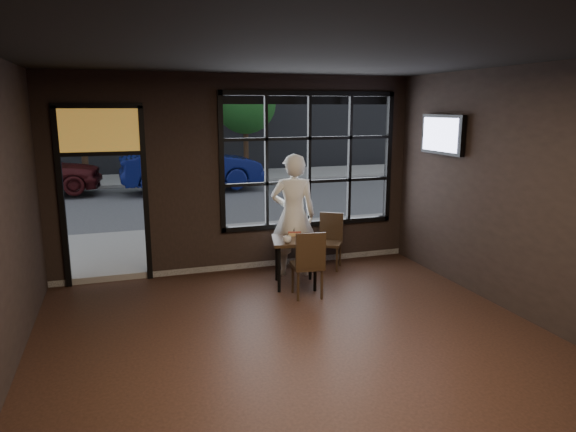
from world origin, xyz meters
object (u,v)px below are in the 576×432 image
object	(u,v)px
man	(293,215)
navy_car	(192,166)
cafe_table	(295,262)
chair_near	(307,263)

from	to	relation	value
man	navy_car	world-z (taller)	man
cafe_table	navy_car	size ratio (longest dim) A/B	0.17
chair_near	navy_car	world-z (taller)	navy_car
cafe_table	navy_car	xyz separation A→B (m)	(-0.26, 9.49, 0.46)
cafe_table	chair_near	world-z (taller)	chair_near
navy_car	man	bearing A→B (deg)	-179.53
navy_car	chair_near	bearing A→B (deg)	179.45
chair_near	man	world-z (taller)	man
man	cafe_table	bearing A→B (deg)	90.27
cafe_table	navy_car	distance (m)	9.51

